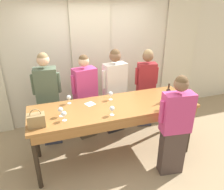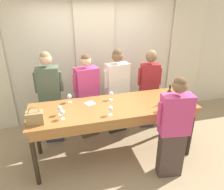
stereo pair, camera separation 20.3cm
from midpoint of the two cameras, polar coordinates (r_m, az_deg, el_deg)
ground_plane at (r=4.08m, az=1.81°, el=-15.07°), size 18.00×18.00×0.00m
wall_back at (r=4.73m, az=-3.24°, el=9.83°), size 12.00×0.06×2.80m
curtain_panel_center at (r=4.68m, az=-3.05°, el=8.98°), size 0.81×0.03×2.69m
curtain_panel_right at (r=5.53m, az=19.64°, el=10.05°), size 0.81×0.03×2.69m
tasting_bar at (r=3.56m, az=2.13°, el=-4.34°), size 2.69×0.88×0.98m
wine_bottle at (r=3.73m, az=16.18°, el=-0.28°), size 0.08×0.08×0.31m
handbag at (r=3.16m, az=-17.78°, el=-5.67°), size 0.23×0.14×0.26m
wine_glass_front_left at (r=3.65m, az=-9.54°, el=-0.41°), size 0.08×0.08×0.15m
wine_glass_front_mid at (r=3.69m, az=1.34°, el=0.25°), size 0.08×0.08×0.15m
wine_glass_front_right at (r=3.18m, az=-11.11°, el=-4.53°), size 0.08×0.08×0.15m
wine_glass_center_left at (r=3.30m, az=-11.85°, el=-3.47°), size 0.08×0.08×0.15m
wine_glass_center_mid at (r=3.45m, az=14.70°, el=-2.46°), size 0.08×0.08×0.15m
wine_glass_center_right at (r=3.22m, az=1.38°, el=-3.62°), size 0.08×0.08×0.15m
napkin at (r=3.61m, az=-4.13°, el=-2.21°), size 0.19×0.19×0.00m
guest_olive_jacket at (r=4.09m, az=-14.42°, el=-0.71°), size 0.50×0.28×1.76m
guest_pink_top at (r=4.16m, az=-5.02°, el=-0.46°), size 0.53×0.33×1.67m
guest_cream_sweater at (r=4.27m, az=2.72°, el=1.03°), size 0.56×0.28×1.72m
guest_striped_shirt at (r=4.51m, az=10.90°, el=1.84°), size 0.48×0.27×1.67m
host_pouring at (r=3.35m, az=17.59°, el=-8.42°), size 0.55×0.27×1.64m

